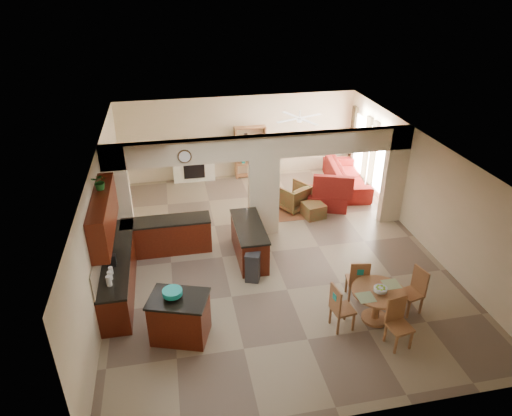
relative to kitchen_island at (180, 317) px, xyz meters
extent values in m
plane|color=gray|center=(2.44, 2.62, -0.48)|extent=(10.00, 10.00, 0.00)
plane|color=white|center=(2.44, 2.62, 2.32)|extent=(10.00, 10.00, 0.00)
plane|color=beige|center=(2.44, 7.62, 0.92)|extent=(8.00, 0.00, 8.00)
plane|color=beige|center=(2.44, -2.38, 0.92)|extent=(8.00, 0.00, 8.00)
plane|color=beige|center=(-1.56, 2.62, 0.92)|extent=(0.00, 10.00, 10.00)
plane|color=beige|center=(6.44, 2.62, 0.92)|extent=(0.00, 10.00, 10.00)
cube|color=beige|center=(-1.26, 3.62, 0.92)|extent=(0.60, 0.25, 2.80)
cube|color=beige|center=(2.44, 3.62, 0.62)|extent=(0.80, 0.25, 2.20)
cube|color=beige|center=(6.14, 3.62, 0.92)|extent=(0.60, 0.25, 2.80)
cube|color=beige|center=(2.44, 3.62, 2.02)|extent=(8.00, 0.25, 0.60)
cube|color=#3A0E06|center=(-1.26, 1.82, -0.05)|extent=(0.60, 3.20, 0.86)
cube|color=black|center=(-1.26, 1.82, 0.40)|extent=(0.62, 3.22, 0.05)
cube|color=tan|center=(-1.54, 1.82, 0.72)|extent=(0.02, 3.20, 0.55)
cube|color=#3A0E06|center=(-0.16, 3.19, -0.05)|extent=(2.20, 0.60, 0.86)
cube|color=black|center=(-0.16, 3.19, 0.40)|extent=(2.22, 0.62, 0.05)
cube|color=#3A0E06|center=(-1.38, 1.82, 1.44)|extent=(0.35, 2.40, 0.90)
cube|color=#3A0E06|center=(1.84, 2.52, -0.05)|extent=(0.65, 1.80, 0.86)
cube|color=black|center=(1.84, 2.52, 0.40)|extent=(0.70, 1.85, 0.05)
cube|color=silver|center=(1.84, 1.67, -0.06)|extent=(0.58, 0.04, 0.70)
cylinder|color=#52371B|center=(0.44, 3.47, 1.97)|extent=(0.34, 0.03, 0.34)
cube|color=#9B5838|center=(3.64, 4.72, -0.48)|extent=(1.60, 1.30, 0.01)
cube|color=white|center=(0.84, 7.46, 0.07)|extent=(1.40, 0.28, 1.10)
cube|color=black|center=(0.84, 7.32, 0.02)|extent=(0.70, 0.04, 0.70)
cube|color=white|center=(0.84, 7.44, 0.67)|extent=(1.60, 0.35, 0.10)
cube|color=brown|center=(2.79, 7.44, 0.42)|extent=(1.00, 0.32, 1.80)
cube|color=white|center=(6.41, 4.92, 0.72)|extent=(0.02, 0.90, 1.90)
cube|color=white|center=(6.41, 6.62, 0.72)|extent=(0.02, 0.90, 1.90)
cube|color=white|center=(6.41, 5.77, 0.57)|extent=(0.02, 0.70, 2.10)
cube|color=#44221B|center=(6.37, 4.32, 0.72)|extent=(0.10, 0.28, 2.30)
cube|color=#44221B|center=(6.37, 5.52, 0.72)|extent=(0.10, 0.28, 2.30)
cube|color=#44221B|center=(6.37, 6.02, 0.72)|extent=(0.10, 0.28, 2.30)
cube|color=#44221B|center=(6.37, 7.22, 0.72)|extent=(0.10, 0.28, 2.30)
cylinder|color=white|center=(3.94, 5.62, 2.08)|extent=(1.00, 1.00, 0.10)
cube|color=#3A0E06|center=(0.00, 0.00, -0.03)|extent=(1.24, 1.04, 0.91)
cube|color=black|center=(0.00, 0.00, 0.45)|extent=(1.30, 1.10, 0.05)
cylinder|color=teal|center=(-0.09, 0.02, 0.57)|extent=(0.38, 0.38, 0.18)
cube|color=#2A2B2D|center=(1.73, 1.52, -0.14)|extent=(0.39, 0.36, 0.68)
cylinder|color=brown|center=(3.98, -0.29, 0.24)|extent=(1.08, 1.08, 0.04)
cylinder|color=brown|center=(3.98, -0.29, -0.11)|extent=(0.16, 0.16, 0.70)
cylinder|color=brown|center=(3.98, -0.29, -0.45)|extent=(0.55, 0.55, 0.06)
cylinder|color=#7CAE25|center=(3.97, -0.35, 0.33)|extent=(0.27, 0.27, 0.14)
imported|color=maroon|center=(5.74, 5.95, -0.08)|extent=(2.85, 1.44, 0.80)
cube|color=maroon|center=(4.67, 4.76, -0.25)|extent=(1.43, 1.30, 0.47)
imported|color=maroon|center=(3.62, 4.84, -0.09)|extent=(1.14, 1.15, 0.78)
cube|color=maroon|center=(4.06, 4.21, -0.27)|extent=(0.69, 0.69, 0.42)
imported|color=#124514|center=(-1.38, 2.12, 2.07)|extent=(0.37, 0.34, 0.36)
cube|color=brown|center=(3.85, 0.48, -0.03)|extent=(0.49, 0.49, 0.05)
cube|color=brown|center=(4.04, 0.62, -0.26)|extent=(0.04, 0.04, 0.44)
cube|color=brown|center=(3.71, 0.68, -0.26)|extent=(0.04, 0.04, 0.44)
cube|color=brown|center=(3.98, 0.29, -0.26)|extent=(0.04, 0.04, 0.44)
cube|color=brown|center=(3.65, 0.35, -0.26)|extent=(0.04, 0.04, 0.44)
cube|color=brown|center=(3.81, 0.30, 0.27)|extent=(0.42, 0.11, 0.55)
cube|color=teal|center=(3.81, 0.27, 0.34)|extent=(0.14, 0.03, 0.14)
cube|color=brown|center=(4.78, -0.18, -0.03)|extent=(0.51, 0.51, 0.05)
cube|color=brown|center=(4.58, -0.05, -0.26)|extent=(0.04, 0.04, 0.44)
cube|color=brown|center=(4.66, -0.38, -0.26)|extent=(0.04, 0.04, 0.44)
cube|color=brown|center=(4.91, 0.03, -0.26)|extent=(0.04, 0.04, 0.44)
cube|color=brown|center=(4.99, -0.30, -0.26)|extent=(0.04, 0.04, 0.44)
cube|color=brown|center=(4.97, -0.13, 0.27)|extent=(0.14, 0.42, 0.55)
cube|color=teal|center=(4.99, -0.13, 0.34)|extent=(0.04, 0.14, 0.14)
cube|color=brown|center=(4.09, -1.06, -0.03)|extent=(0.48, 0.48, 0.05)
cube|color=brown|center=(3.95, -1.25, -0.26)|extent=(0.04, 0.04, 0.44)
cube|color=brown|center=(4.28, -1.20, -0.26)|extent=(0.04, 0.04, 0.44)
cube|color=brown|center=(3.89, -0.92, -0.26)|extent=(0.04, 0.04, 0.44)
cube|color=brown|center=(4.23, -0.86, -0.26)|extent=(0.04, 0.04, 0.44)
cube|color=brown|center=(4.06, -0.87, 0.27)|extent=(0.42, 0.11, 0.55)
cube|color=teal|center=(4.05, -0.84, 0.34)|extent=(0.14, 0.03, 0.14)
cube|color=brown|center=(3.21, -0.36, -0.03)|extent=(0.47, 0.47, 0.05)
cube|color=brown|center=(3.40, -0.51, -0.26)|extent=(0.04, 0.04, 0.44)
cube|color=brown|center=(3.35, -0.17, -0.26)|extent=(0.04, 0.04, 0.44)
cube|color=brown|center=(3.06, -0.55, -0.26)|extent=(0.04, 0.04, 0.44)
cube|color=brown|center=(3.02, -0.22, -0.26)|extent=(0.04, 0.04, 0.44)
cube|color=brown|center=(3.02, -0.39, 0.27)|extent=(0.10, 0.42, 0.55)
cube|color=teal|center=(2.99, -0.39, 0.34)|extent=(0.03, 0.14, 0.14)
camera|label=1|loc=(0.12, -6.99, 6.03)|focal=32.00mm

